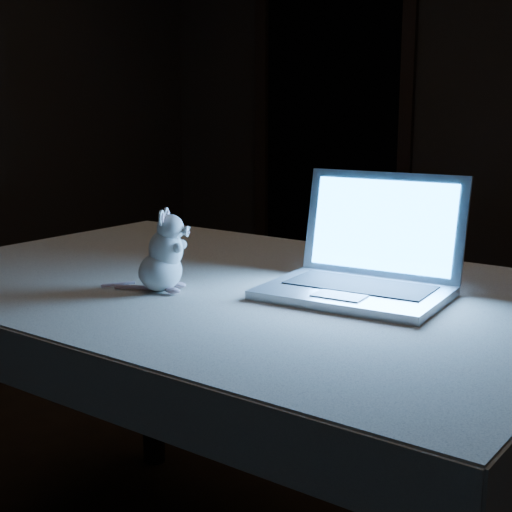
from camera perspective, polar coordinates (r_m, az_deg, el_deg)
The scene contains 5 objects.
doorway at distance 4.75m, azimuth 5.83°, elevation 9.08°, with size 1.06×0.36×2.13m, color black, non-canonical shape.
table at distance 1.98m, azimuth -1.92°, elevation -14.06°, with size 1.56×1.01×0.84m, color black, non-canonical shape.
tablecloth at distance 1.78m, azimuth -1.89°, elevation -4.25°, with size 1.68×1.12×0.12m, color beige, non-canonical shape.
laptop at distance 1.66m, azimuth 7.65°, elevation 1.37°, with size 0.40×0.35×0.27m, color #B4B4B9, non-canonical shape.
plush_mouse at distance 1.73m, azimuth -7.40°, elevation 0.40°, with size 0.14×0.14×0.19m, color silver, non-canonical shape.
Camera 1 is at (0.80, -1.85, 1.28)m, focal length 52.00 mm.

